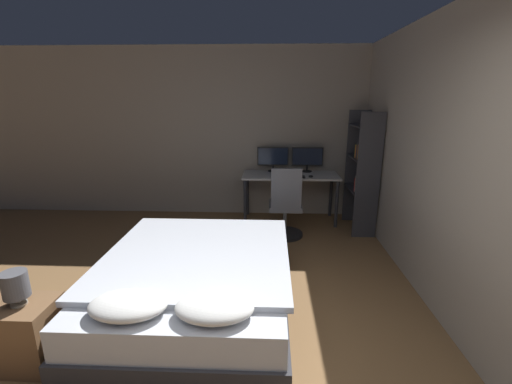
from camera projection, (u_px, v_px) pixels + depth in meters
wall_back at (256, 134)px, 5.56m from camera, size 12.00×0.06×2.70m
wall_side_right at (456, 169)px, 2.85m from camera, size 0.06×12.00×2.70m
bed at (196, 283)px, 3.18m from camera, size 1.70×2.07×0.60m
nightstand at (26, 334)px, 2.51m from camera, size 0.44×0.37×0.50m
bedside_lamp at (15, 285)px, 2.41m from camera, size 0.17×0.17×0.25m
desk at (290, 180)px, 5.35m from camera, size 1.48×0.62×0.76m
monitor_left at (273, 157)px, 5.48m from camera, size 0.50×0.16×0.39m
monitor_right at (307, 158)px, 5.45m from camera, size 0.50×0.16×0.39m
keyboard at (291, 177)px, 5.12m from camera, size 0.41×0.13×0.02m
computer_mouse at (311, 176)px, 5.11m from camera, size 0.07×0.05×0.04m
office_chair at (285, 210)px, 4.77m from camera, size 0.52×0.52×1.02m
bookshelf at (364, 166)px, 4.88m from camera, size 0.33×0.72×1.74m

